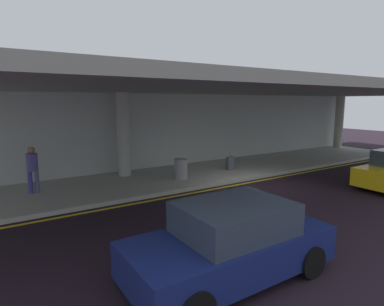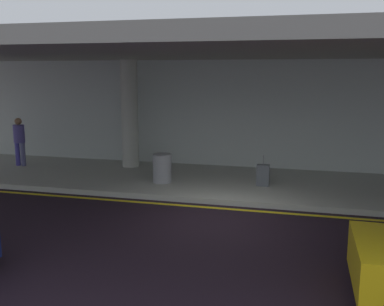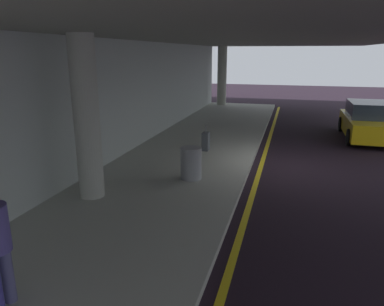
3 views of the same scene
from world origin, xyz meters
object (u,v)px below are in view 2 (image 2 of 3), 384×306
object	(u,v)px
support_column_far_left	(130,114)
suitcase_upright_primary	(263,175)
traveler_with_luggage	(19,138)
trash_bin_steel	(162,168)

from	to	relation	value
support_column_far_left	suitcase_upright_primary	distance (m)	5.23
support_column_far_left	traveler_with_luggage	world-z (taller)	support_column_far_left
traveler_with_luggage	suitcase_upright_primary	size ratio (longest dim) A/B	1.87
trash_bin_steel	traveler_with_luggage	bearing A→B (deg)	169.58
traveler_with_luggage	trash_bin_steel	size ratio (longest dim) A/B	1.98
traveler_with_luggage	trash_bin_steel	bearing A→B (deg)	3.20
traveler_with_luggage	suitcase_upright_primary	world-z (taller)	traveler_with_luggage
suitcase_upright_primary	support_column_far_left	bearing A→B (deg)	162.85
support_column_far_left	suitcase_upright_primary	world-z (taller)	support_column_far_left
support_column_far_left	traveler_with_luggage	xyz separation A→B (m)	(-3.77, -0.89, -0.86)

